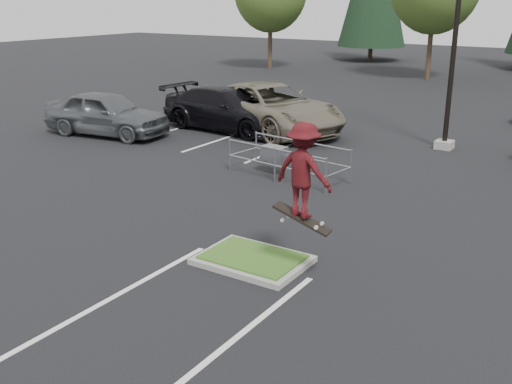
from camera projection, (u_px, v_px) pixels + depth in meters
The scene contains 9 objects.
ground at pixel (253, 263), 12.48m from camera, with size 120.00×120.00×0.00m, color black.
grass_median at pixel (253, 259), 12.45m from camera, with size 2.20×1.60×0.16m.
stall_lines at pixel (324, 181), 17.99m from camera, with size 22.62×17.60×0.01m.
light_pole at pixel (457, 19), 20.38m from camera, with size 0.70×0.60×10.12m.
cart_corral at pixel (277, 154), 18.45m from camera, with size 3.86×1.82×1.05m.
skateboarder at pixel (303, 171), 11.08m from camera, with size 1.22×0.77×2.09m.
car_l_tan at pixel (269, 107), 24.45m from camera, with size 3.20×6.93×1.93m, color #776E5B.
car_l_black at pixel (228, 109), 24.61m from camera, with size 2.44×6.00×1.74m, color black.
car_l_grey at pixel (106, 113), 23.72m from camera, with size 2.06×5.11×1.74m, color #52565A.
Camera 1 is at (6.23, -9.54, 5.30)m, focal length 42.00 mm.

